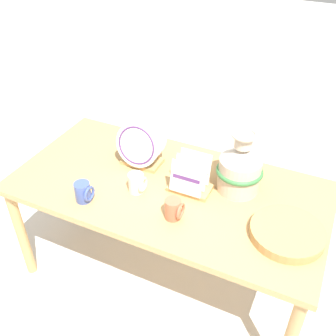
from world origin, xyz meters
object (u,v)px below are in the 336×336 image
(wicker_charger_stack, at_px, (287,233))
(mug_terracotta_glaze, at_px, (174,209))
(ceramic_vase, at_px, (240,167))
(mug_cobalt_glaze, at_px, (84,192))
(dish_rack_square_plates, at_px, (190,180))
(mug_cream_glaze, at_px, (137,183))
(dish_rack_round_plates, at_px, (141,146))

(wicker_charger_stack, distance_m, mug_terracotta_glaze, 0.50)
(ceramic_vase, distance_m, mug_cobalt_glaze, 0.76)
(ceramic_vase, bearing_deg, dish_rack_square_plates, -153.35)
(dish_rack_square_plates, relative_size, mug_cobalt_glaze, 2.05)
(dish_rack_square_plates, bearing_deg, mug_terracotta_glaze, -87.22)
(mug_cobalt_glaze, bearing_deg, mug_terracotta_glaze, 9.80)
(ceramic_vase, height_order, mug_terracotta_glaze, ceramic_vase)
(mug_cream_glaze, bearing_deg, dish_rack_square_plates, 28.19)
(dish_rack_round_plates, xyz_separation_m, mug_cream_glaze, (0.09, -0.21, -0.06))
(mug_cobalt_glaze, xyz_separation_m, mug_terracotta_glaze, (0.44, 0.08, 0.00))
(ceramic_vase, xyz_separation_m, dish_rack_round_plates, (-0.54, -0.02, -0.02))
(dish_rack_square_plates, xyz_separation_m, mug_cobalt_glaze, (-0.43, -0.29, -0.01))
(dish_rack_round_plates, relative_size, mug_terracotta_glaze, 2.61)
(ceramic_vase, distance_m, mug_cream_glaze, 0.51)
(dish_rack_round_plates, distance_m, wicker_charger_stack, 0.86)
(mug_cream_glaze, bearing_deg, dish_rack_round_plates, 113.05)
(ceramic_vase, xyz_separation_m, mug_terracotta_glaze, (-0.20, -0.32, -0.08))
(ceramic_vase, height_order, dish_rack_square_plates, ceramic_vase)
(mug_terracotta_glaze, bearing_deg, mug_cream_glaze, 158.89)
(dish_rack_square_plates, xyz_separation_m, mug_terracotta_glaze, (0.01, -0.22, -0.01))
(dish_rack_square_plates, distance_m, wicker_charger_stack, 0.52)
(dish_rack_round_plates, height_order, mug_cobalt_glaze, dish_rack_round_plates)
(dish_rack_round_plates, bearing_deg, mug_cobalt_glaze, -105.37)
(mug_cobalt_glaze, bearing_deg, mug_cream_glaze, 40.84)
(mug_cream_glaze, bearing_deg, mug_terracotta_glaze, -21.11)
(dish_rack_square_plates, relative_size, wicker_charger_stack, 0.65)
(dish_rack_square_plates, relative_size, mug_cream_glaze, 2.05)
(wicker_charger_stack, distance_m, mug_cream_glaze, 0.74)
(wicker_charger_stack, bearing_deg, dish_rack_square_plates, 166.84)
(wicker_charger_stack, height_order, mug_terracotta_glaze, mug_terracotta_glaze)
(dish_rack_round_plates, bearing_deg, ceramic_vase, 1.84)
(mug_cobalt_glaze, xyz_separation_m, mug_cream_glaze, (0.20, 0.17, 0.00))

